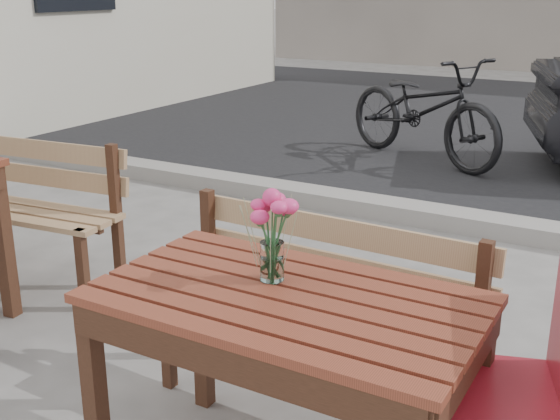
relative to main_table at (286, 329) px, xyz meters
name	(u,v)px	position (x,y,z in m)	size (l,w,h in m)	color
street	(531,162)	(-0.16, 4.93, -0.57)	(30.00, 8.12, 0.12)	black
main_table	(286,329)	(0.00, 0.00, 0.00)	(1.16, 0.68, 0.71)	maroon
main_bench	(322,291)	(-0.14, 0.53, -0.11)	(1.29, 0.42, 0.79)	#A57B55
red_chair	(523,383)	(0.68, 0.14, -0.05)	(0.58, 0.58, 0.93)	maroon
main_vase	(272,224)	(-0.09, 0.07, 0.30)	(0.16, 0.16, 0.30)	white
second_bench	(17,191)	(-2.18, 0.85, -0.10)	(1.36, 0.52, 0.82)	#A57B55
bicycle	(423,109)	(-1.11, 4.61, -0.10)	(0.65, 1.87, 0.98)	black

